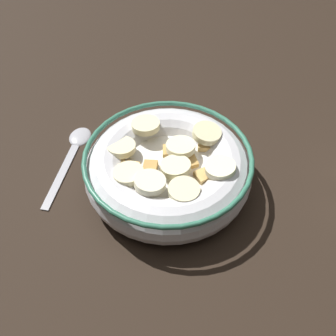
# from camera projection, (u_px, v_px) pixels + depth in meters

# --- Properties ---
(ground_plane) EXTENTS (1.34, 1.34, 0.02)m
(ground_plane) POSITION_uv_depth(u_px,v_px,m) (168.00, 189.00, 0.54)
(ground_plane) COLOR black
(cereal_bowl) EXTENTS (0.20, 0.20, 0.06)m
(cereal_bowl) POSITION_uv_depth(u_px,v_px,m) (168.00, 169.00, 0.51)
(cereal_bowl) COLOR silver
(cereal_bowl) RESTS_ON ground_plane
(spoon) EXTENTS (0.05, 0.15, 0.01)m
(spoon) POSITION_uv_depth(u_px,v_px,m) (74.00, 147.00, 0.57)
(spoon) COLOR #A5A5AD
(spoon) RESTS_ON ground_plane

